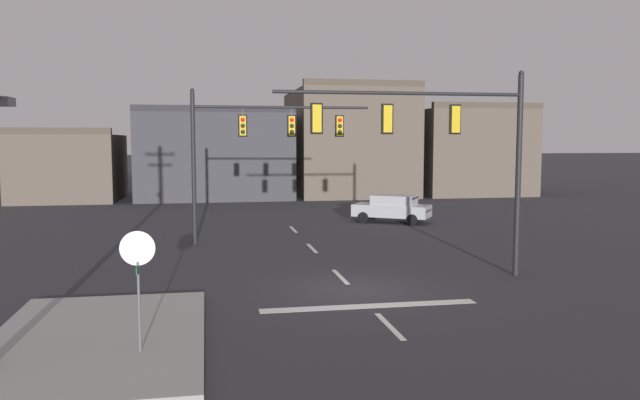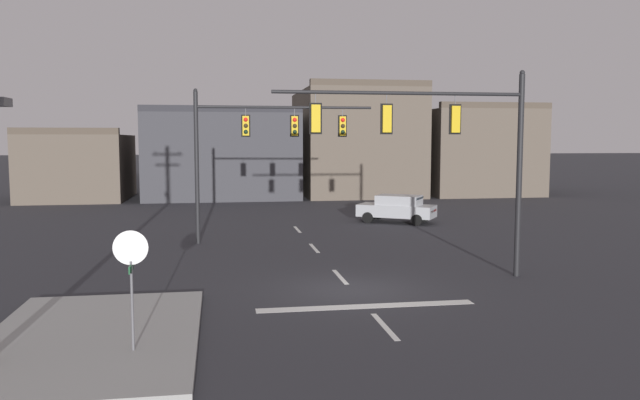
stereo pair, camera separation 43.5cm
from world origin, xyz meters
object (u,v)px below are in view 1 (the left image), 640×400
signal_mast_near_side (443,137)px  car_lot_nearside (392,208)px  stop_sign (138,262)px  signal_mast_far_side (251,139)px

signal_mast_near_side → car_lot_nearside: (2.70, 14.72, -4.03)m
signal_mast_near_side → stop_sign: size_ratio=3.09×
car_lot_nearside → stop_sign: bearing=-120.0°
stop_sign → signal_mast_far_side: bearing=76.9°
stop_sign → car_lot_nearside: size_ratio=0.61×
signal_mast_far_side → stop_sign: (-3.58, -15.33, -2.70)m
signal_mast_near_side → stop_sign: 11.82m
signal_mast_near_side → car_lot_nearside: signal_mast_near_side is taller
signal_mast_far_side → stop_sign: bearing=-103.1°
signal_mast_far_side → car_lot_nearside: 11.17m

